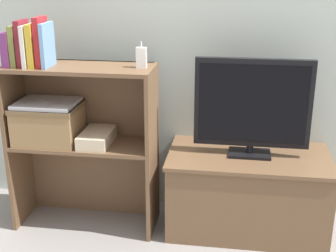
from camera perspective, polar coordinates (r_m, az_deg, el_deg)
The scene contains 17 objects.
ground_plane at distance 2.56m, azimuth -0.52°, elevation -14.09°, with size 16.00×16.00×0.00m, color gray.
wall_back at distance 2.63m, azimuth 1.14°, elevation 14.80°, with size 10.00×0.05×2.40m.
tv_stand at distance 2.62m, azimuth 9.62°, elevation -7.90°, with size 0.86×0.48×0.44m.
tv at distance 2.44m, azimuth 10.26°, elevation 2.45°, with size 0.60×0.14×0.52m.
bookshelf_lower_tier at distance 2.69m, azimuth -9.62°, elevation -5.18°, with size 0.77×0.30×0.49m.
bookshelf_upper_tier at distance 2.53m, azimuth -10.20°, elevation 4.13°, with size 0.77×0.30×0.42m.
book_plum at distance 2.52m, azimuth -18.66°, elevation 8.92°, with size 0.04×0.15×0.17m.
book_olive at distance 2.50m, azimuth -17.95°, elevation 9.28°, with size 0.03×0.13×0.20m.
book_maroon at distance 2.48m, azimuth -17.28°, elevation 9.59°, with size 0.03×0.12×0.23m.
book_ivory at distance 2.47m, azimuth -16.62°, elevation 9.37°, with size 0.02×0.16×0.21m.
book_mustard at distance 2.46m, azimuth -15.94°, elevation 9.45°, with size 0.03×0.15×0.22m.
book_crimson at distance 2.44m, azimuth -15.21°, elevation 9.84°, with size 0.03×0.12×0.25m.
book_skyblue at distance 2.43m, azimuth -14.49°, elevation 9.53°, with size 0.02×0.15×0.22m.
baby_monitor at distance 2.35m, azimuth -3.26°, elevation 8.33°, with size 0.05×0.04×0.13m.
storage_basket_left at distance 2.58m, azimuth -14.35°, elevation 0.54°, with size 0.34×0.27×0.20m.
laptop at distance 2.55m, azimuth -14.54°, elevation 2.72°, with size 0.31×0.25×0.02m.
magazine_stack at distance 2.52m, azimuth -8.67°, elevation -1.39°, with size 0.15×0.26×0.07m.
Camera 1 is at (0.34, -2.11, 1.41)m, focal length 50.00 mm.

